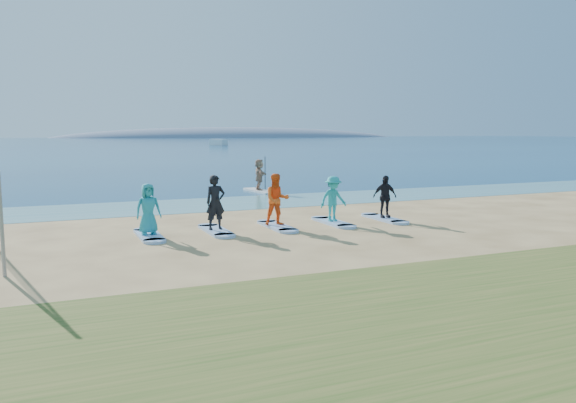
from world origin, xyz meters
name	(u,v)px	position (x,y,z in m)	size (l,w,h in m)	color
ground	(324,245)	(0.00, 0.00, 0.00)	(600.00, 600.00, 0.00)	tan
shallow_water	(224,204)	(0.00, 10.50, 0.01)	(600.00, 600.00, 0.00)	teal
ocean	(75,143)	(0.00, 160.00, 0.01)	(600.00, 600.00, 0.00)	navy
island_ridge	(237,137)	(95.00, 300.00, 0.00)	(220.00, 56.00, 18.00)	slate
paddleboard	(259,191)	(3.32, 14.65, 0.06)	(0.70, 3.00, 0.12)	silver
paddleboarder	(259,175)	(3.32, 14.65, 0.99)	(1.61, 0.51, 1.74)	tan
boat_offshore_b	(219,145)	(31.02, 118.48, 0.00)	(1.79, 5.40, 1.52)	silver
surfboard_0	(149,235)	(-4.67, 3.37, 0.04)	(0.70, 2.20, 0.09)	#93B5E4
student_0	(148,209)	(-4.67, 3.37, 0.92)	(0.81, 0.53, 1.65)	teal
surfboard_1	(216,231)	(-2.42, 3.37, 0.04)	(0.70, 2.20, 0.09)	#93B5E4
student_1	(215,202)	(-2.42, 3.37, 1.02)	(0.68, 0.44, 1.85)	black
surfboard_2	(277,226)	(-0.18, 3.37, 0.04)	(0.70, 2.20, 0.09)	#93B5E4
student_2	(277,199)	(-0.18, 3.37, 1.01)	(0.89, 0.69, 1.83)	#EC5818
surfboard_3	(333,222)	(2.06, 3.37, 0.04)	(0.70, 2.20, 0.09)	#93B5E4
student_3	(333,199)	(2.06, 3.37, 0.93)	(1.08, 0.62, 1.67)	teal
surfboard_4	(384,219)	(4.30, 3.37, 0.04)	(0.70, 2.20, 0.09)	#93B5E4
student_4	(385,197)	(4.30, 3.37, 0.91)	(0.96, 0.40, 1.63)	black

